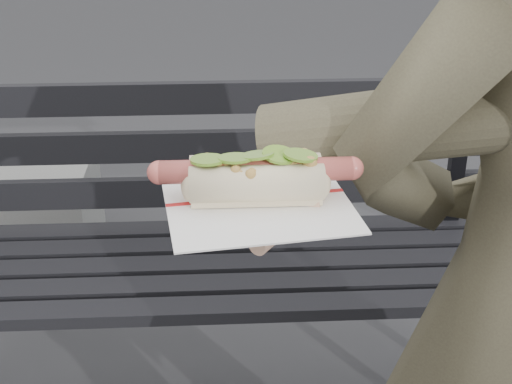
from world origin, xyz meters
TOP-DOWN VIEW (x-y plane):
  - park_bench at (-0.13, 0.96)m, footprint 1.50×0.44m
  - held_hotdog at (0.17, 0.13)m, footprint 0.62×0.31m

SIDE VIEW (x-z plane):
  - park_bench at x=-0.13m, z-range 0.08..0.96m
  - held_hotdog at x=0.17m, z-range 1.01..1.21m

